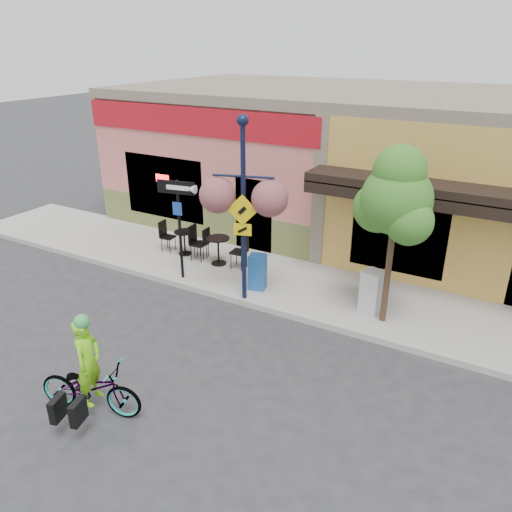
{
  "coord_description": "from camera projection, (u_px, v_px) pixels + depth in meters",
  "views": [
    {
      "loc": [
        3.85,
        -8.56,
        5.94
      ],
      "look_at": [
        -1.28,
        0.5,
        1.4
      ],
      "focal_mm": 35.0,
      "sensor_mm": 36.0,
      "label": 1
    }
  ],
  "objects": [
    {
      "name": "ground",
      "position": [
        295.0,
        334.0,
        10.94
      ],
      "size": [
        90.0,
        90.0,
        0.0
      ],
      "primitive_type": "plane",
      "color": "#2D2D30",
      "rests_on": "ground"
    },
    {
      "name": "cafe_set_left",
      "position": [
        184.0,
        239.0,
        14.45
      ],
      "size": [
        1.58,
        0.86,
        0.92
      ],
      "primitive_type": null,
      "rotation": [
        0.0,
        0.0,
        0.06
      ],
      "color": "black",
      "rests_on": "sidewalk"
    },
    {
      "name": "building",
      "position": [
        398.0,
        164.0,
        16.03
      ],
      "size": [
        18.2,
        8.2,
        4.5
      ],
      "primitive_type": null,
      "color": "#C66861",
      "rests_on": "ground"
    },
    {
      "name": "bicycle",
      "position": [
        90.0,
        387.0,
        8.49
      ],
      "size": [
        1.97,
        1.13,
        0.98
      ],
      "primitive_type": "imported",
      "rotation": [
        0.0,
        0.0,
        1.84
      ],
      "color": "maroon",
      "rests_on": "ground"
    },
    {
      "name": "cafe_set_right",
      "position": [
        218.0,
        247.0,
        13.79
      ],
      "size": [
        1.76,
        0.96,
        1.02
      ],
      "primitive_type": null,
      "rotation": [
        0.0,
        0.0,
        0.06
      ],
      "color": "black",
      "rests_on": "sidewalk"
    },
    {
      "name": "sidewalk",
      "position": [
        330.0,
        294.0,
        12.51
      ],
      "size": [
        24.0,
        3.0,
        0.15
      ],
      "primitive_type": "cube",
      "color": "#9E9B93",
      "rests_on": "ground"
    },
    {
      "name": "curb",
      "position": [
        306.0,
        320.0,
        11.35
      ],
      "size": [
        24.0,
        0.12,
        0.15
      ],
      "primitive_type": "cube",
      "color": "#A8A59E",
      "rests_on": "ground"
    },
    {
      "name": "lamp_post",
      "position": [
        244.0,
        213.0,
        11.29
      ],
      "size": [
        1.49,
        0.95,
        4.36
      ],
      "primitive_type": null,
      "rotation": [
        0.0,
        0.0,
        0.3
      ],
      "color": "#111937",
      "rests_on": "sidewalk"
    },
    {
      "name": "newspaper_box_grey",
      "position": [
        373.0,
        292.0,
        11.35
      ],
      "size": [
        0.58,
        0.55,
        1.01
      ],
      "primitive_type": null,
      "rotation": [
        0.0,
        0.0,
        -0.31
      ],
      "color": "silver",
      "rests_on": "sidewalk"
    },
    {
      "name": "one_way_sign",
      "position": [
        180.0,
        231.0,
        12.69
      ],
      "size": [
        1.03,
        0.41,
        2.63
      ],
      "primitive_type": null,
      "rotation": [
        0.0,
        0.0,
        0.19
      ],
      "color": "black",
      "rests_on": "sidewalk"
    },
    {
      "name": "newspaper_box_blue",
      "position": [
        257.0,
        272.0,
        12.45
      ],
      "size": [
        0.48,
        0.45,
        0.9
      ],
      "primitive_type": null,
      "rotation": [
        0.0,
        0.0,
        0.23
      ],
      "color": "#1A55A1",
      "rests_on": "sidewalk"
    },
    {
      "name": "street_tree",
      "position": [
        392.0,
        237.0,
        10.4
      ],
      "size": [
        1.85,
        1.85,
        3.98
      ],
      "primitive_type": null,
      "rotation": [
        0.0,
        0.0,
        -0.21
      ],
      "color": "#3D7A26",
      "rests_on": "sidewalk"
    },
    {
      "name": "cyclist_rider",
      "position": [
        90.0,
        374.0,
        8.35
      ],
      "size": [
        0.52,
        0.65,
        1.57
      ],
      "primitive_type": "imported",
      "rotation": [
        0.0,
        0.0,
        1.84
      ],
      "color": "#7DDE17",
      "rests_on": "ground"
    }
  ]
}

